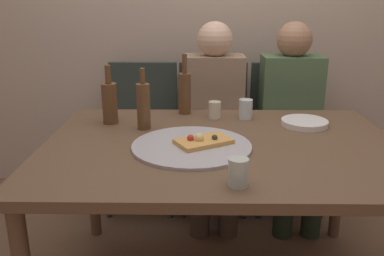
{
  "coord_description": "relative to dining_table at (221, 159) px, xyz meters",
  "views": [
    {
      "loc": [
        -0.1,
        -1.63,
        1.32
      ],
      "look_at": [
        -0.12,
        0.05,
        0.78
      ],
      "focal_mm": 38.89,
      "sensor_mm": 36.0,
      "label": 1
    }
  ],
  "objects": [
    {
      "name": "dining_table",
      "position": [
        0.0,
        0.0,
        0.0
      ],
      "size": [
        1.48,
        1.05,
        0.73
      ],
      "color": "brown",
      "rests_on": "ground_plane"
    },
    {
      "name": "pizza_tray",
      "position": [
        -0.12,
        -0.05,
        0.08
      ],
      "size": [
        0.49,
        0.49,
        0.01
      ],
      "primitive_type": "cylinder",
      "color": "#ADADB2",
      "rests_on": "dining_table"
    },
    {
      "name": "pizza_slice_last",
      "position": [
        -0.08,
        -0.04,
        0.09
      ],
      "size": [
        0.26,
        0.22,
        0.05
      ],
      "color": "tan",
      "rests_on": "pizza_tray"
    },
    {
      "name": "wine_bottle",
      "position": [
        -0.17,
        0.45,
        0.18
      ],
      "size": [
        0.06,
        0.06,
        0.31
      ],
      "color": "brown",
      "rests_on": "dining_table"
    },
    {
      "name": "beer_bottle",
      "position": [
        -0.52,
        0.28,
        0.18
      ],
      "size": [
        0.07,
        0.07,
        0.28
      ],
      "color": "brown",
      "rests_on": "dining_table"
    },
    {
      "name": "water_bottle",
      "position": [
        -0.35,
        0.19,
        0.18
      ],
      "size": [
        0.06,
        0.06,
        0.28
      ],
      "color": "brown",
      "rests_on": "dining_table"
    },
    {
      "name": "tumbler_near",
      "position": [
        -0.01,
        0.37,
        0.11
      ],
      "size": [
        0.06,
        0.06,
        0.08
      ],
      "primitive_type": "cylinder",
      "color": "beige",
      "rests_on": "dining_table"
    },
    {
      "name": "tumbler_far",
      "position": [
        0.14,
        0.36,
        0.12
      ],
      "size": [
        0.07,
        0.07,
        0.1
      ],
      "primitive_type": "cylinder",
      "color": "silver",
      "rests_on": "dining_table"
    },
    {
      "name": "wine_glass",
      "position": [
        0.03,
        -0.4,
        0.12
      ],
      "size": [
        0.07,
        0.07,
        0.09
      ],
      "primitive_type": "cylinder",
      "color": "#B7C6BC",
      "rests_on": "dining_table"
    },
    {
      "name": "plate_stack",
      "position": [
        0.41,
        0.25,
        0.08
      ],
      "size": [
        0.22,
        0.22,
        0.03
      ],
      "primitive_type": "cylinder",
      "color": "white",
      "rests_on": "dining_table"
    },
    {
      "name": "chair_left",
      "position": [
        -0.46,
        0.92,
        -0.14
      ],
      "size": [
        0.44,
        0.44,
        0.9
      ],
      "rotation": [
        0.0,
        0.0,
        3.14
      ],
      "color": "#2D3833",
      "rests_on": "ground_plane"
    },
    {
      "name": "chair_middle",
      "position": [
        -0.0,
        0.92,
        -0.14
      ],
      "size": [
        0.44,
        0.44,
        0.9
      ],
      "rotation": [
        0.0,
        0.0,
        3.14
      ],
      "color": "#2D3833",
      "rests_on": "ground_plane"
    },
    {
      "name": "chair_right",
      "position": [
        0.47,
        0.92,
        -0.14
      ],
      "size": [
        0.44,
        0.44,
        0.9
      ],
      "rotation": [
        0.0,
        0.0,
        3.14
      ],
      "color": "#2D3833",
      "rests_on": "ground_plane"
    },
    {
      "name": "guest_in_sweater",
      "position": [
        -0.0,
        0.77,
        -0.02
      ],
      "size": [
        0.36,
        0.56,
        1.17
      ],
      "rotation": [
        0.0,
        0.0,
        3.14
      ],
      "color": "#937A60",
      "rests_on": "ground_plane"
    },
    {
      "name": "guest_in_beanie",
      "position": [
        0.47,
        0.77,
        -0.02
      ],
      "size": [
        0.36,
        0.56,
        1.17
      ],
      "rotation": [
        0.0,
        0.0,
        3.14
      ],
      "color": "#4C6B47",
      "rests_on": "ground_plane"
    }
  ]
}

